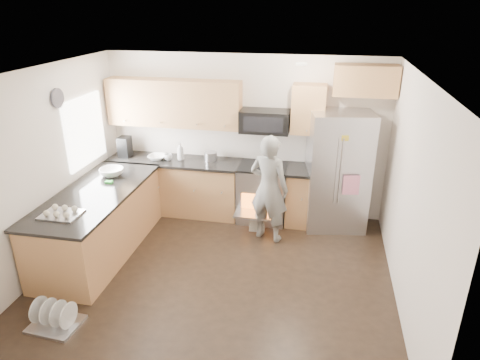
% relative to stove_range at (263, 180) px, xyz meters
% --- Properties ---
extents(ground, '(4.50, 4.50, 0.00)m').
position_rel_stove_range_xyz_m(ground, '(-0.35, -1.69, -0.68)').
color(ground, black).
rests_on(ground, ground).
extents(room_shell, '(4.54, 4.04, 2.62)m').
position_rel_stove_range_xyz_m(room_shell, '(-0.39, -1.68, 1.00)').
color(room_shell, silver).
rests_on(room_shell, ground).
extents(back_cabinet_run, '(4.45, 0.64, 2.50)m').
position_rel_stove_range_xyz_m(back_cabinet_run, '(-0.94, 0.05, 0.29)').
color(back_cabinet_run, '#BC804B').
rests_on(back_cabinet_run, ground).
extents(peninsula, '(0.96, 2.36, 1.04)m').
position_rel_stove_range_xyz_m(peninsula, '(-2.10, -1.44, -0.21)').
color(peninsula, '#BC804B').
rests_on(peninsula, ground).
extents(stove_range, '(0.76, 0.97, 1.79)m').
position_rel_stove_range_xyz_m(stove_range, '(0.00, 0.00, 0.00)').
color(stove_range, '#B7B7BC').
rests_on(stove_range, ground).
extents(refrigerator, '(1.01, 0.85, 1.85)m').
position_rel_stove_range_xyz_m(refrigerator, '(1.15, 0.01, 0.25)').
color(refrigerator, '#B7B7BC').
rests_on(refrigerator, ground).
extents(person, '(0.68, 0.54, 1.62)m').
position_rel_stove_range_xyz_m(person, '(0.18, -0.61, 0.13)').
color(person, gray).
rests_on(person, ground).
extents(dish_rack, '(0.56, 0.46, 0.33)m').
position_rel_stove_range_xyz_m(dish_rack, '(-1.86, -2.97, -0.59)').
color(dish_rack, '#B7B7BC').
rests_on(dish_rack, ground).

